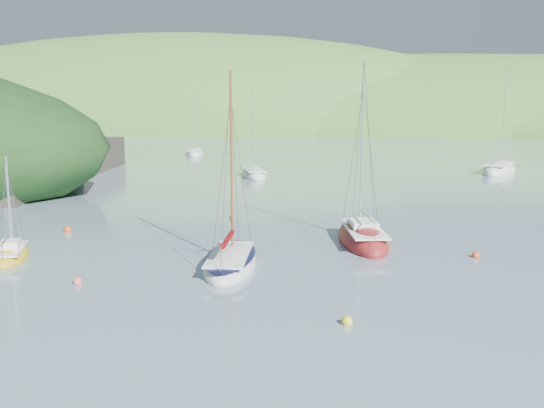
% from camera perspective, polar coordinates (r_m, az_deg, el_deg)
% --- Properties ---
extents(ground, '(700.00, 700.00, 0.00)m').
position_cam_1_polar(ground, '(24.91, -5.47, -9.28)').
color(ground, slate).
rests_on(ground, ground).
extents(shoreline_hills, '(690.00, 135.00, 56.00)m').
position_cam_1_polar(shoreline_hills, '(195.90, 5.77, 7.22)').
color(shoreline_hills, '#396526').
rests_on(shoreline_hills, ground).
extents(daysailer_white, '(3.18, 6.90, 10.25)m').
position_cam_1_polar(daysailer_white, '(29.96, -3.93, -5.54)').
color(daysailer_white, silver).
rests_on(daysailer_white, ground).
extents(sloop_red, '(4.17, 7.97, 11.23)m').
position_cam_1_polar(sloop_red, '(35.35, 8.53, -3.29)').
color(sloop_red, maroon).
rests_on(sloop_red, ground).
extents(sailboat_yellow, '(3.32, 4.68, 5.79)m').
position_cam_1_polar(sailboat_yellow, '(34.31, -23.38, -4.48)').
color(sailboat_yellow, gold).
rests_on(sailboat_yellow, ground).
extents(distant_sloop_a, '(4.89, 7.46, 10.05)m').
position_cam_1_polar(distant_sloop_a, '(65.64, -1.77, 2.73)').
color(distant_sloop_a, silver).
rests_on(distant_sloop_a, ground).
extents(distant_sloop_b, '(6.16, 9.56, 12.87)m').
position_cam_1_polar(distant_sloop_b, '(74.28, 20.57, 2.95)').
color(distant_sloop_b, silver).
rests_on(distant_sloop_b, ground).
extents(distant_sloop_c, '(4.40, 7.66, 10.34)m').
position_cam_1_polar(distant_sloop_c, '(93.50, -7.29, 4.72)').
color(distant_sloop_c, silver).
rests_on(distant_sloop_c, ground).
extents(mooring_buoys, '(24.68, 13.33, 0.50)m').
position_cam_1_polar(mooring_buoys, '(31.34, -7.20, -5.11)').
color(mooring_buoys, yellow).
rests_on(mooring_buoys, ground).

